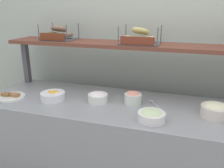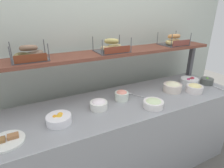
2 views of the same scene
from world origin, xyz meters
The scene contains 19 objects.
ground_plane centered at (0.00, 0.00, 0.00)m, with size 8.00×8.00×0.00m, color #595651.
back_wall centered at (0.00, 0.55, 1.20)m, with size 3.59×0.06×2.40m, color #ADB7AB.
deli_counter centered at (0.00, 0.00, 0.42)m, with size 2.39×0.70×0.85m, color gray.
shelf_riser_right centered at (1.13, 0.27, 1.05)m, with size 0.05×0.05×0.40m, color #4C4C51.
upper_shelf centered at (0.00, 0.27, 1.26)m, with size 2.35×0.32×0.03m, color brown.
bowl_lox_spread centered at (-0.02, 0.04, 0.90)m, with size 0.13×0.13×0.10m.
bowl_potato_salad centered at (0.57, -0.02, 0.90)m, with size 0.19×0.19×0.10m.
bowl_veggie_mix centered at (1.07, -0.05, 0.89)m, with size 0.14×0.14×0.08m.
bowl_fruit_salad centered at (-0.64, -0.08, 0.88)m, with size 0.19×0.19×0.08m.
bowl_egg_salad centered at (0.76, -0.15, 0.90)m, with size 0.17×0.17×0.09m.
bowl_scallion_spread centered at (0.17, -0.21, 0.89)m, with size 0.18×0.18×0.08m.
bowl_cream_cheese centered at (-0.28, -0.02, 0.89)m, with size 0.15×0.15×0.09m.
bowl_beet_salad centered at (0.90, 0.05, 0.89)m, with size 0.20×0.20×0.08m.
serving_plate_white centered at (-1.00, -0.15, 0.86)m, with size 0.23×0.23×0.04m.
serving_spoon_near_plate centered at (0.14, 0.08, 0.86)m, with size 0.11×0.15×0.01m.
serving_spoon_by_edge centered at (1.07, -0.27, 0.86)m, with size 0.04×0.18×0.01m.
bagel_basket_poppy centered at (-0.76, 0.28, 1.33)m, with size 0.29×0.26×0.14m.
bagel_basket_plain centered at (-0.02, 0.25, 1.33)m, with size 0.31×0.25×0.14m.
bagel_basket_sesame centered at (0.78, 0.26, 1.33)m, with size 0.29×0.25×0.14m.
Camera 2 is at (-0.82, -1.35, 1.67)m, focal length 29.61 mm.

